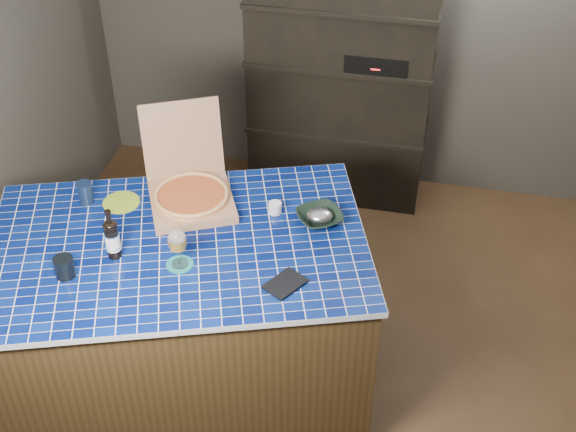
% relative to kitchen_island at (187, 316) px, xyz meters
% --- Properties ---
extents(room, '(3.50, 3.50, 3.50)m').
position_rel_kitchen_island_xyz_m(room, '(0.48, 0.41, 0.75)').
color(room, brown).
rests_on(room, ground).
extents(shelving_unit, '(1.20, 0.41, 1.80)m').
position_rel_kitchen_island_xyz_m(shelving_unit, '(0.49, 1.94, 0.40)').
color(shelving_unit, black).
rests_on(shelving_unit, floor).
extents(kitchen_island, '(2.09, 1.67, 1.00)m').
position_rel_kitchen_island_xyz_m(kitchen_island, '(0.00, 0.00, 0.00)').
color(kitchen_island, '#412E19').
rests_on(kitchen_island, floor).
extents(pizza_box, '(0.59, 0.63, 0.45)m').
position_rel_kitchen_island_xyz_m(pizza_box, '(-0.04, 0.33, 0.56)').
color(pizza_box, '#AF775A').
rests_on(pizza_box, kitchen_island).
extents(mead_bottle, '(0.07, 0.07, 0.27)m').
position_rel_kitchen_island_xyz_m(mead_bottle, '(-0.27, -0.15, 0.60)').
color(mead_bottle, black).
rests_on(mead_bottle, kitchen_island).
extents(teal_trivet, '(0.13, 0.13, 0.01)m').
position_rel_kitchen_island_xyz_m(teal_trivet, '(0.05, -0.15, 0.50)').
color(teal_trivet, '#167475').
rests_on(teal_trivet, kitchen_island).
extents(wine_glass, '(0.09, 0.09, 0.20)m').
position_rel_kitchen_island_xyz_m(wine_glass, '(0.05, -0.15, 0.64)').
color(wine_glass, white).
rests_on(wine_glass, teal_trivet).
extents(tumbler, '(0.09, 0.09, 0.10)m').
position_rel_kitchen_island_xyz_m(tumbler, '(-0.44, -0.32, 0.55)').
color(tumbler, black).
rests_on(tumbler, kitchen_island).
extents(dvd_case, '(0.20, 0.22, 0.01)m').
position_rel_kitchen_island_xyz_m(dvd_case, '(0.57, -0.18, 0.50)').
color(dvd_case, black).
rests_on(dvd_case, kitchen_island).
extents(bowl, '(0.31, 0.31, 0.05)m').
position_rel_kitchen_island_xyz_m(bowl, '(0.64, 0.31, 0.52)').
color(bowl, black).
rests_on(bowl, kitchen_island).
extents(foil_contents, '(0.13, 0.11, 0.06)m').
position_rel_kitchen_island_xyz_m(foil_contents, '(0.64, 0.31, 0.54)').
color(foil_contents, '#A8A6B1').
rests_on(foil_contents, bowl).
extents(white_jar, '(0.07, 0.07, 0.06)m').
position_rel_kitchen_island_xyz_m(white_jar, '(0.40, 0.34, 0.53)').
color(white_jar, silver).
rests_on(white_jar, kitchen_island).
extents(navy_cup, '(0.07, 0.07, 0.12)m').
position_rel_kitchen_island_xyz_m(navy_cup, '(-0.56, 0.22, 0.56)').
color(navy_cup, '#0E1932').
rests_on(navy_cup, kitchen_island).
extents(green_trivet, '(0.19, 0.19, 0.01)m').
position_rel_kitchen_island_xyz_m(green_trivet, '(-0.39, 0.25, 0.50)').
color(green_trivet, '#89AE25').
rests_on(green_trivet, kitchen_island).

